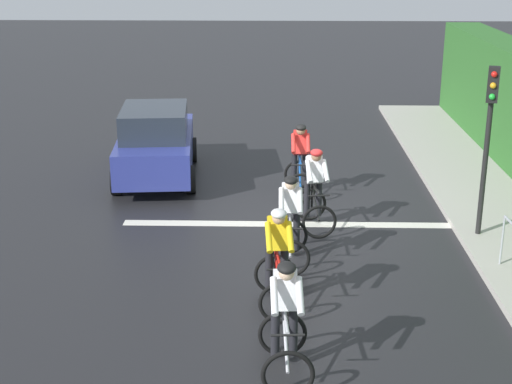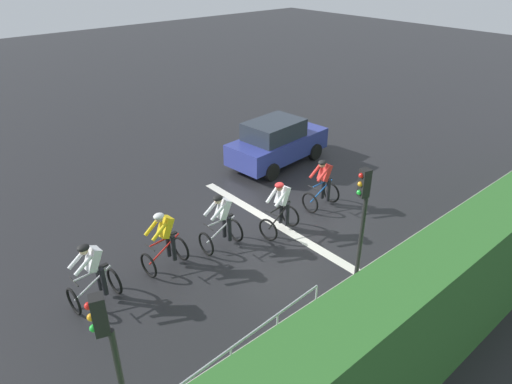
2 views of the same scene
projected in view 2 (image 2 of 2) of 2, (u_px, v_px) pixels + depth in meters
name	position (u px, v px, depth m)	size (l,w,h in m)	color
ground_plane	(285.00, 221.00, 14.03)	(80.00, 80.00, 0.00)	black
sidewalk_kerb	(364.00, 334.00, 9.84)	(2.80, 25.39, 0.12)	#ADA89E
stone_wall_low	(401.00, 354.00, 9.16)	(0.44, 25.39, 0.43)	tan
hedge_wall	(425.00, 315.00, 8.38)	(1.10, 25.39, 2.91)	#2D6628
road_marking_stop_line	(277.00, 224.00, 13.84)	(7.00, 0.30, 0.01)	silver
cyclist_lead	(93.00, 275.00, 10.46)	(0.74, 1.12, 1.66)	black
cyclist_second	(165.00, 241.00, 11.64)	(0.77, 1.14, 1.66)	black
cyclist_mid	(222.00, 222.00, 12.45)	(0.68, 1.08, 1.66)	black
cyclist_fourth	(281.00, 209.00, 13.10)	(0.82, 1.16, 1.66)	black
cyclist_trailing	(323.00, 185.00, 14.44)	(0.69, 1.08, 1.66)	black
car_navy	(277.00, 142.00, 17.37)	(2.17, 4.24, 1.76)	navy
traffic_light_near_crossing	(362.00, 215.00, 10.04)	(0.25, 0.31, 3.34)	black
traffic_light_far_junction	(111.00, 356.00, 6.57)	(0.25, 0.30, 3.34)	black
pedestrian_railing_kerbside	(255.00, 339.00, 8.75)	(0.28, 3.75, 1.03)	#999EA3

